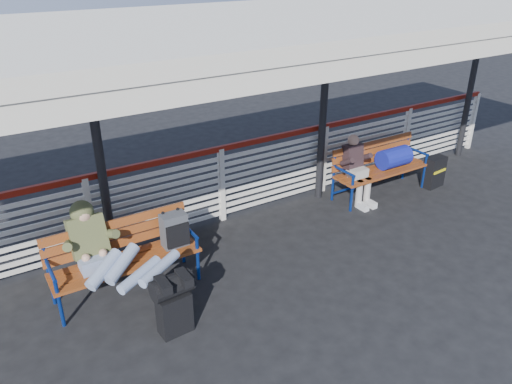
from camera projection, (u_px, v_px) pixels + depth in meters
ground at (292, 280)px, 6.47m from camera, size 60.00×60.00×0.00m
fence at (222, 182)px, 7.63m from camera, size 12.08×0.08×1.24m
canopy at (257, 28)px, 5.80m from camera, size 12.60×3.60×3.16m
luggage_stack at (174, 302)px, 5.43m from camera, size 0.46×0.28×0.75m
bench_left at (138, 245)px, 6.13m from camera, size 1.80×0.56×0.92m
bench_right at (386, 160)px, 8.57m from camera, size 1.80×0.56×0.92m
traveler_man at (120, 260)px, 5.67m from camera, size 0.93×1.64×0.77m
companion_person at (357, 169)px, 8.25m from camera, size 0.32×0.66×1.15m
suitcase_side at (434, 172)px, 8.92m from camera, size 0.42×0.28×0.56m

